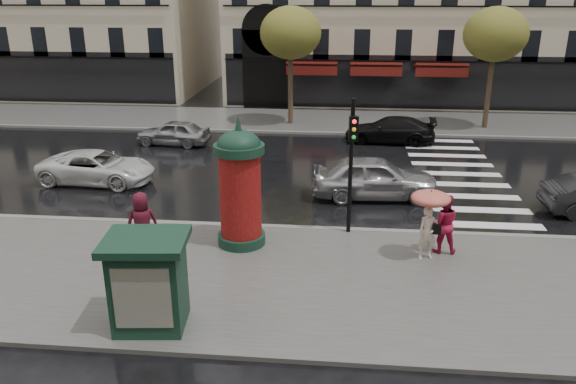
# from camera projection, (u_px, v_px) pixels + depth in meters

# --- Properties ---
(ground) EXTENTS (160.00, 160.00, 0.00)m
(ground) POSITION_uv_depth(u_px,v_px,m) (303.00, 274.00, 15.66)
(ground) COLOR black
(ground) RESTS_ON ground
(near_sidewalk) EXTENTS (90.00, 7.00, 0.12)m
(near_sidewalk) POSITION_uv_depth(u_px,v_px,m) (302.00, 281.00, 15.18)
(near_sidewalk) COLOR #474744
(near_sidewalk) RESTS_ON ground
(far_sidewalk) EXTENTS (90.00, 6.00, 0.12)m
(far_sidewalk) POSITION_uv_depth(u_px,v_px,m) (325.00, 121.00, 33.41)
(far_sidewalk) COLOR #474744
(far_sidewalk) RESTS_ON ground
(near_kerb) EXTENTS (90.00, 0.25, 0.14)m
(near_kerb) POSITION_uv_depth(u_px,v_px,m) (310.00, 229.00, 18.45)
(near_kerb) COLOR slate
(near_kerb) RESTS_ON ground
(far_kerb) EXTENTS (90.00, 0.25, 0.14)m
(far_kerb) POSITION_uv_depth(u_px,v_px,m) (324.00, 133.00, 30.61)
(far_kerb) COLOR slate
(far_kerb) RESTS_ON ground
(zebra_crossing) EXTENTS (3.60, 11.75, 0.01)m
(zebra_crossing) POSITION_uv_depth(u_px,v_px,m) (458.00, 174.00, 24.11)
(zebra_crossing) COLOR silver
(zebra_crossing) RESTS_ON ground
(tree_far_left) EXTENTS (3.40, 3.40, 6.64)m
(tree_far_left) POSITION_uv_depth(u_px,v_px,m) (291.00, 33.00, 30.91)
(tree_far_left) COLOR #38281C
(tree_far_left) RESTS_ON ground
(tree_far_right) EXTENTS (3.40, 3.40, 6.64)m
(tree_far_right) POSITION_uv_depth(u_px,v_px,m) (496.00, 35.00, 29.93)
(tree_far_right) COLOR #38281C
(tree_far_right) RESTS_ON ground
(woman_umbrella) EXTENTS (1.10, 1.10, 2.12)m
(woman_umbrella) POSITION_uv_depth(u_px,v_px,m) (430.00, 213.00, 15.86)
(woman_umbrella) COLOR beige
(woman_umbrella) RESTS_ON near_sidewalk
(woman_red) EXTENTS (0.89, 0.70, 1.81)m
(woman_red) POSITION_uv_depth(u_px,v_px,m) (443.00, 223.00, 16.44)
(woman_red) COLOR #B0153D
(woman_red) RESTS_ON near_sidewalk
(man_burgundy) EXTENTS (1.09, 0.92, 1.90)m
(man_burgundy) POSITION_uv_depth(u_px,v_px,m) (142.00, 224.00, 16.31)
(man_burgundy) COLOR #460E1C
(man_burgundy) RESTS_ON near_sidewalk
(morris_column) EXTENTS (1.49, 1.49, 4.02)m
(morris_column) POSITION_uv_depth(u_px,v_px,m) (240.00, 184.00, 16.65)
(morris_column) COLOR #133123
(morris_column) RESTS_ON near_sidewalk
(traffic_light) EXTENTS (0.29, 0.41, 4.31)m
(traffic_light) POSITION_uv_depth(u_px,v_px,m) (352.00, 154.00, 17.16)
(traffic_light) COLOR black
(traffic_light) RESTS_ON near_sidewalk
(newsstand) EXTENTS (1.98, 1.72, 2.22)m
(newsstand) POSITION_uv_depth(u_px,v_px,m) (149.00, 281.00, 12.72)
(newsstand) COLOR #133123
(newsstand) RESTS_ON near_sidewalk
(car_silver) EXTENTS (4.83, 2.22, 1.60)m
(car_silver) POSITION_uv_depth(u_px,v_px,m) (375.00, 177.00, 21.14)
(car_silver) COLOR #B0B0B5
(car_silver) RESTS_ON ground
(car_white) EXTENTS (4.79, 2.46, 1.29)m
(car_white) POSITION_uv_depth(u_px,v_px,m) (97.00, 167.00, 22.85)
(car_white) COLOR silver
(car_white) RESTS_ON ground
(car_black) EXTENTS (4.70, 2.26, 1.32)m
(car_black) POSITION_uv_depth(u_px,v_px,m) (390.00, 130.00, 28.83)
(car_black) COLOR black
(car_black) RESTS_ON ground
(car_far_silver) EXTENTS (3.84, 1.86, 1.26)m
(car_far_silver) POSITION_uv_depth(u_px,v_px,m) (173.00, 133.00, 28.41)
(car_far_silver) COLOR #99999D
(car_far_silver) RESTS_ON ground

